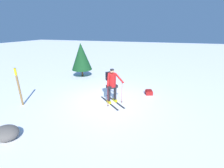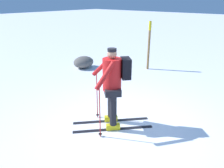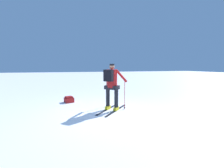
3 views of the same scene
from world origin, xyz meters
TOP-DOWN VIEW (x-y plane):
  - ground_plane at (0.00, 0.00)m, footprint 80.00×80.00m
  - skier at (-0.25, 0.17)m, footprint 1.61×1.52m
  - trail_marker at (3.91, 1.83)m, footprint 0.10×0.10m
  - rock_boulder at (2.34, 3.93)m, footprint 0.87×0.74m

SIDE VIEW (x-z plane):
  - ground_plane at x=0.00m, z-range 0.00..0.00m
  - rock_boulder at x=2.34m, z-range 0.00..0.48m
  - skier at x=-0.25m, z-range 0.16..1.94m
  - trail_marker at x=3.91m, z-range 0.15..2.04m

